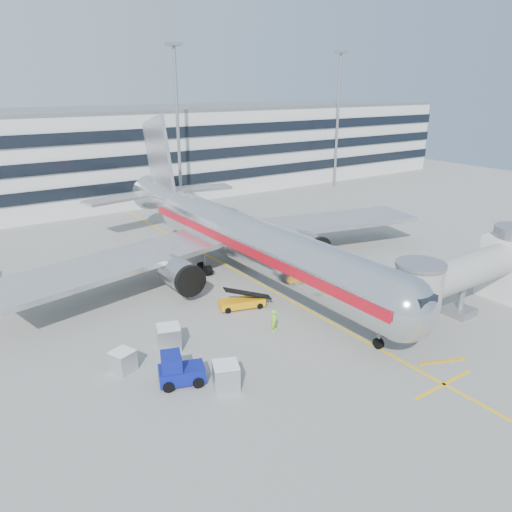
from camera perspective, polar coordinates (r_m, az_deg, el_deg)
ground at (r=45.77m, az=6.32°, el=-6.37°), size 180.00×180.00×0.00m
lead_in_line at (r=53.05m, az=-0.72°, el=-2.58°), size 0.25×70.00×0.01m
stop_bar at (r=37.73m, az=20.68°, el=-13.55°), size 6.00×0.25×0.01m
main_jet at (r=53.02m, az=-1.77°, el=2.24°), size 50.95×48.70×16.06m
jet_bridge at (r=48.41m, az=23.86°, el=-1.55°), size 17.80×4.50×7.00m
terminal at (r=93.80m, az=-17.62°, el=10.99°), size 150.00×24.25×15.60m
light_mast_centre at (r=81.26m, az=-8.99°, el=15.53°), size 2.40×1.20×25.45m
light_mast_east at (r=100.84m, az=9.36°, el=16.16°), size 2.40×1.20×25.45m
belt_loader at (r=46.05m, az=-1.64°, el=-5.27°), size 4.51×2.63×2.11m
baggage_tug at (r=35.41m, az=-8.85°, el=-12.80°), size 3.53×2.82×2.33m
cargo_container_left at (r=37.72m, az=-14.98°, el=-11.51°), size 1.92×1.92×1.57m
cargo_container_right at (r=39.85m, az=-9.93°, el=-9.13°), size 2.24×2.24×1.87m
cargo_container_front at (r=34.70m, az=-3.45°, el=-13.50°), size 2.22×2.22×1.81m
ramp_worker at (r=41.79m, az=2.10°, el=-7.41°), size 0.82×0.73×1.90m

